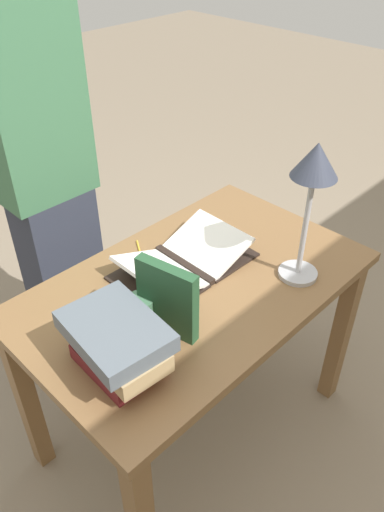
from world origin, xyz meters
The scene contains 9 objects.
ground_plane centered at (0.00, 0.00, 0.00)m, with size 12.00×12.00×0.00m, color gray.
reading_desk centered at (0.00, 0.00, 0.65)m, with size 1.16×0.72×0.77m.
open_book centered at (-0.03, -0.08, 0.80)m, with size 0.48×0.29×0.09m.
book_stack_tall centered at (0.40, 0.10, 0.86)m, with size 0.24×0.31×0.16m.
book_standing_upright centered at (0.21, 0.09, 0.89)m, with size 0.07×0.20×0.23m.
reading_lamp centered at (-0.27, 0.22, 1.14)m, with size 0.14×0.14×0.48m.
coffee_mug centered at (0.25, 0.02, 0.82)m, with size 0.08×0.10×0.10m.
pencil centered at (0.02, -0.25, 0.77)m, with size 0.09×0.13×0.01m.
person_reader centered at (0.07, -0.75, 0.86)m, with size 0.36×0.22×1.74m.
Camera 1 is at (0.91, 0.88, 1.83)m, focal length 35.00 mm.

